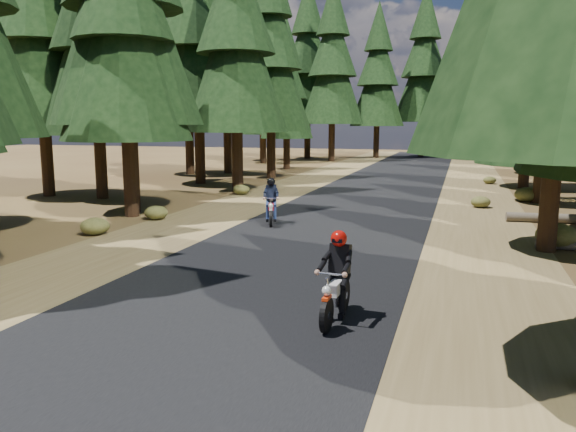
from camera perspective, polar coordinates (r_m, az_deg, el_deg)
The scene contains 8 objects.
ground at distance 12.11m, azimuth -2.11°, elevation -6.26°, with size 120.00×120.00×0.00m, color #473019.
road at distance 16.78m, azimuth 3.53°, elevation -1.82°, with size 6.00×100.00×0.01m, color black.
shoulder_l at distance 18.39m, azimuth -10.53°, elevation -0.97°, with size 3.20×100.00×0.01m, color brown.
shoulder_r at distance 16.35m, azimuth 19.41°, elevation -2.65°, with size 3.20×100.00×0.01m, color brown.
pine_forest at distance 32.61m, azimuth 10.65°, elevation 17.41°, with size 34.59×55.08×16.32m.
understory_shrubs at distance 17.55m, azimuth 9.69°, elevation -0.58°, with size 13.92×29.96×0.65m.
rider_lead at distance 9.40m, azimuth 4.88°, elevation -7.70°, with size 0.59×1.72×1.51m.
rider_follow at distance 18.29m, azimuth -1.73°, elevation 0.73°, with size 1.00×1.76×1.50m.
Camera 1 is at (3.86, -11.00, 3.27)m, focal length 35.00 mm.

